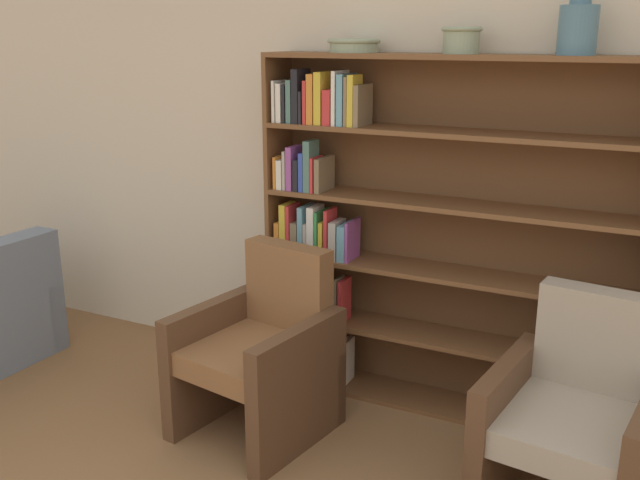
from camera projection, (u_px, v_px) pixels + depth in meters
name	position (u px, v px, depth m)	size (l,w,h in m)	color
wall_back	(464.00, 149.00, 3.66)	(12.00, 0.06, 2.75)	beige
bookshelf	(410.00, 238.00, 3.73)	(1.97, 0.30, 1.85)	brown
bowl_slate	(354.00, 45.00, 3.59)	(0.27, 0.27, 0.07)	gray
bowl_sage	(461.00, 39.00, 3.34)	(0.19, 0.19, 0.12)	gray
vase_tall	(578.00, 28.00, 3.11)	(0.17, 0.17, 0.26)	slate
armchair_leather	(261.00, 353.00, 3.56)	(0.74, 0.78, 0.92)	brown
armchair_cushioned	(575.00, 423.00, 2.92)	(0.72, 0.75, 0.92)	brown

